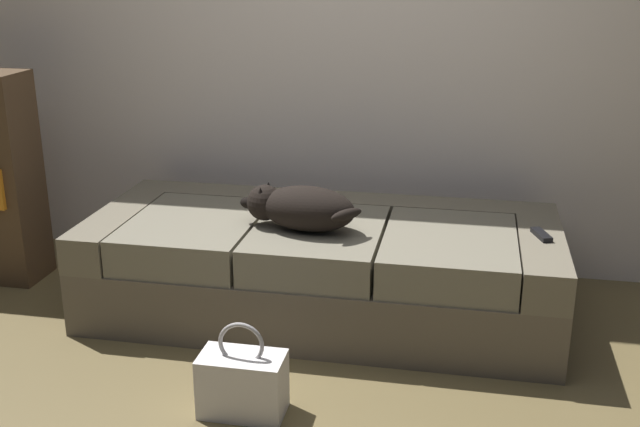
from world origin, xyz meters
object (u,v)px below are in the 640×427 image
Objects in this scene: couch at (322,267)px; dog_dark at (300,207)px; handbag at (243,383)px; tv_remote at (541,235)px.

couch is 0.37m from dog_dark.
handbag is (-0.05, -0.78, -0.45)m from dog_dark.
couch is 1.02m from tv_remote.
couch is at bearing 82.05° from handbag.
tv_remote is (1.07, 0.10, -0.09)m from dog_dark.
dog_dark reaches higher than tv_remote.
handbag is (-0.13, -0.91, -0.11)m from couch.
dog_dark is 1.07m from tv_remote.
tv_remote is (0.99, -0.03, 0.25)m from couch.
tv_remote reaches higher than couch.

